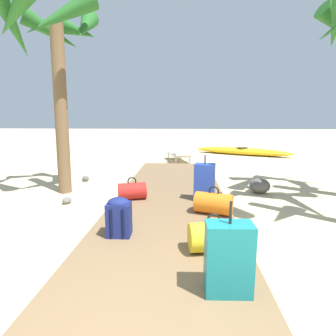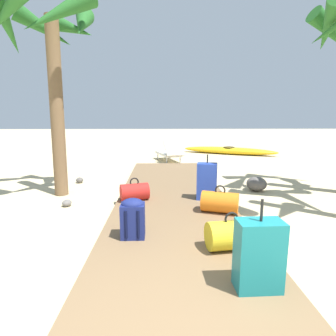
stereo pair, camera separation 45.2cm
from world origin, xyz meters
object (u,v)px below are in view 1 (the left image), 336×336
Objects in this scene: suitcase_blue at (204,182)px; suitcase_teal at (229,259)px; duffel_bag_orange at (214,203)px; lounge_chair at (180,152)px; palm_tree_far_left at (51,41)px; kayak at (242,151)px; duffel_bag_red at (132,191)px; duffel_bag_yellow at (213,237)px; backpack_navy at (119,216)px.

suitcase_teal is at bearing -89.75° from suitcase_blue.
lounge_chair is at bearing 96.44° from duffel_bag_orange.
duffel_bag_orange is at bearing -23.88° from palm_tree_far_left.
suitcase_teal reaches higher than kayak.
duffel_bag_red is 3.26m from palm_tree_far_left.
duffel_bag_orange is 1.22m from duffel_bag_yellow.
duffel_bag_red is at bearing 116.64° from suitcase_teal.
suitcase_teal is 2.95m from duffel_bag_red.
duffel_bag_red is 1.56m from duffel_bag_orange.
backpack_navy is 0.87× the size of duffel_bag_yellow.
suitcase_blue reaches higher than duffel_bag_red.
backpack_navy reaches higher than duffel_bag_red.
suitcase_blue is 1.92m from duffel_bag_yellow.
suitcase_teal is at bearing -102.26° from kayak.
lounge_chair is at bearing -143.89° from kayak.
lounge_chair is (2.41, 4.11, -2.66)m from palm_tree_far_left.
suitcase_teal is at bearing -63.36° from duffel_bag_red.
suitcase_blue is at bearing -107.04° from kayak.
duffel_bag_orange is 0.39× the size of lounge_chair.
duffel_bag_yellow is at bearing -91.14° from suitcase_blue.
backpack_navy is 1.56m from duffel_bag_red.
duffel_bag_yellow is at bearing -16.28° from backpack_navy.
duffel_bag_red is 0.15× the size of palm_tree_far_left.
suitcase_blue is at bearing 1.16° from duffel_bag_red.
kayak is at bearing 68.61° from backpack_navy.
backpack_navy is 1.19m from duffel_bag_yellow.
suitcase_teal is at bearing -85.88° from lounge_chair.
duffel_bag_orange is at bearing 87.61° from suitcase_teal.
palm_tree_far_left is at bearing 138.62° from duffel_bag_yellow.
duffel_bag_orange is at bearing -25.77° from duffel_bag_red.
kayak is at bearing 72.96° from suitcase_blue.
suitcase_blue is (-0.01, 2.66, 0.02)m from suitcase_teal.
suitcase_teal is 0.21× the size of palm_tree_far_left.
duffel_bag_orange is 0.17× the size of palm_tree_far_left.
palm_tree_far_left reaches higher than backpack_navy.
lounge_chair is (-0.53, 7.40, -0.07)m from suitcase_teal.
suitcase_teal is 0.99× the size of suitcase_blue.
duffel_bag_red is 4.83m from lounge_chair.
lounge_chair reaches higher than duffel_bag_red.
duffel_bag_orange is (0.09, -0.70, -0.17)m from suitcase_blue.
duffel_bag_orange is at bearing 83.80° from duffel_bag_yellow.
kayak is at bearing 63.32° from duffel_bag_red.
lounge_chair reaches higher than duffel_bag_yellow.
backpack_navy reaches higher than kayak.
kayak is (2.54, 1.86, -0.18)m from lounge_chair.
palm_tree_far_left is 5.45m from lounge_chair.
suitcase_blue is 1.43× the size of duffel_bag_yellow.
kayak is at bearing 50.29° from palm_tree_far_left.
duffel_bag_red is 0.34× the size of lounge_chair.
suitcase_teal is at bearing -48.21° from palm_tree_far_left.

